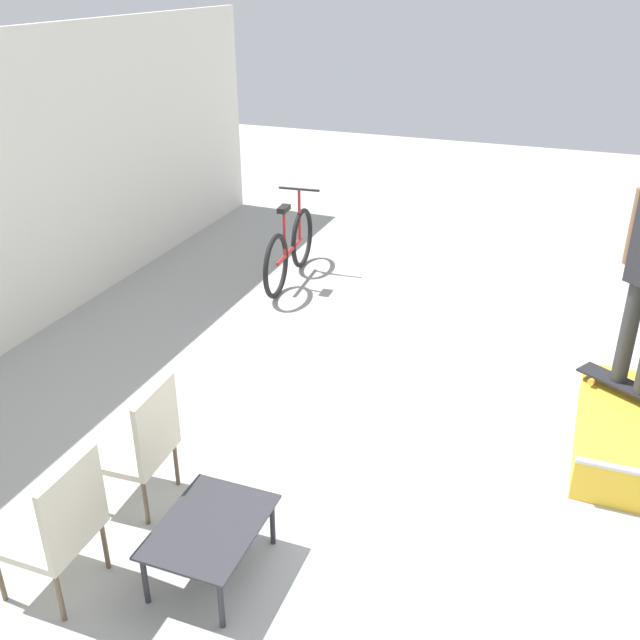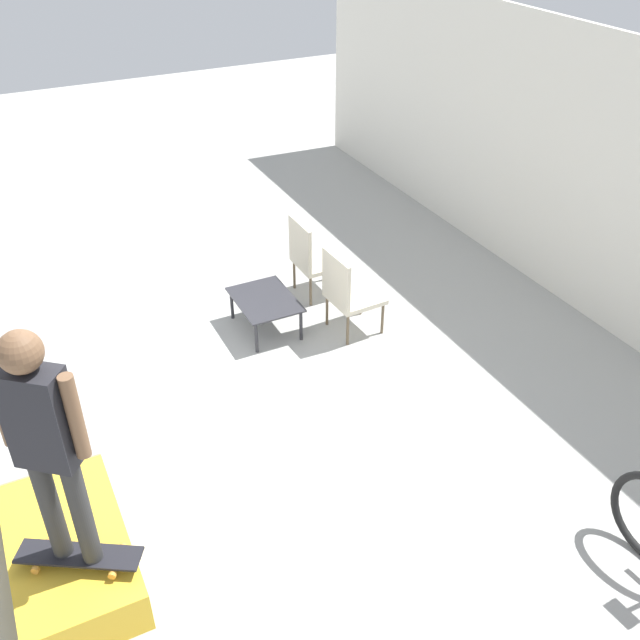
# 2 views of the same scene
# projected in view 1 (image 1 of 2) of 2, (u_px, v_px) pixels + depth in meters

# --- Properties ---
(ground_plane) EXTENTS (24.00, 24.00, 0.00)m
(ground_plane) POSITION_uv_depth(u_px,v_px,m) (448.00, 501.00, 5.18)
(ground_plane) COLOR #A8A8A3
(skate_ramp_box) EXTENTS (1.51, 0.81, 0.38)m
(skate_ramp_box) POSITION_uv_depth(u_px,v_px,m) (631.00, 434.00, 5.62)
(skate_ramp_box) COLOR gold
(skate_ramp_box) RESTS_ON ground_plane
(skateboard_on_ramp) EXTENTS (0.61, 0.83, 0.07)m
(skateboard_on_ramp) POSITION_uv_depth(u_px,v_px,m) (629.00, 387.00, 5.75)
(skateboard_on_ramp) COLOR black
(skateboard_on_ramp) RESTS_ON skate_ramp_box
(coffee_table) EXTENTS (0.83, 0.61, 0.39)m
(coffee_table) POSITION_uv_depth(u_px,v_px,m) (210.00, 530.00, 4.43)
(coffee_table) COLOR #2D2D33
(coffee_table) RESTS_ON ground_plane
(patio_chair_left) EXTENTS (0.53, 0.53, 0.96)m
(patio_chair_left) POSITION_uv_depth(u_px,v_px,m) (59.00, 524.00, 4.23)
(patio_chair_left) COLOR brown
(patio_chair_left) RESTS_ON ground_plane
(patio_chair_right) EXTENTS (0.55, 0.55, 0.96)m
(patio_chair_right) POSITION_uv_depth(u_px,v_px,m) (142.00, 442.00, 4.97)
(patio_chair_right) COLOR brown
(patio_chair_right) RESTS_ON ground_plane
(bicycle) EXTENTS (1.76, 0.52, 1.06)m
(bicycle) POSITION_uv_depth(u_px,v_px,m) (290.00, 250.00, 8.67)
(bicycle) COLOR black
(bicycle) RESTS_ON ground_plane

